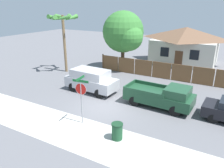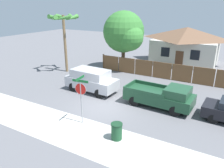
{
  "view_description": "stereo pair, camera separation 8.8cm",
  "coord_description": "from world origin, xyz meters",
  "px_view_note": "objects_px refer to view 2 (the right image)",
  "views": [
    {
      "loc": [
        7.49,
        -12.17,
        6.98
      ],
      "look_at": [
        0.26,
        0.74,
        1.6
      ],
      "focal_mm": 35.0,
      "sensor_mm": 36.0,
      "label": 1
    },
    {
      "loc": [
        7.57,
        -12.13,
        6.98
      ],
      "look_at": [
        0.26,
        0.74,
        1.6
      ],
      "focal_mm": 35.0,
      "sensor_mm": 36.0,
      "label": 2
    }
  ],
  "objects_px": {
    "palm_tree": "(64,23)",
    "stop_sign": "(81,92)",
    "house": "(186,45)",
    "orange_pickup": "(162,96)",
    "trash_bin": "(117,131)",
    "oak_tree": "(125,33)",
    "red_suv": "(91,80)"
  },
  "relations": [
    {
      "from": "oak_tree",
      "to": "red_suv",
      "type": "height_order",
      "value": "oak_tree"
    },
    {
      "from": "house",
      "to": "trash_bin",
      "type": "bearing_deg",
      "value": -88.26
    },
    {
      "from": "house",
      "to": "red_suv",
      "type": "bearing_deg",
      "value": -108.28
    },
    {
      "from": "house",
      "to": "trash_bin",
      "type": "xyz_separation_m",
      "value": [
        0.59,
        -19.3,
        -1.81
      ]
    },
    {
      "from": "oak_tree",
      "to": "red_suv",
      "type": "bearing_deg",
      "value": -85.43
    },
    {
      "from": "orange_pickup",
      "to": "red_suv",
      "type": "bearing_deg",
      "value": -177.38
    },
    {
      "from": "oak_tree",
      "to": "trash_bin",
      "type": "relative_size",
      "value": 6.78
    },
    {
      "from": "oak_tree",
      "to": "red_suv",
      "type": "relative_size",
      "value": 1.43
    },
    {
      "from": "orange_pickup",
      "to": "house",
      "type": "bearing_deg",
      "value": 98.59
    },
    {
      "from": "red_suv",
      "to": "orange_pickup",
      "type": "relative_size",
      "value": 0.91
    },
    {
      "from": "stop_sign",
      "to": "palm_tree",
      "type": "bearing_deg",
      "value": 127.76
    },
    {
      "from": "palm_tree",
      "to": "trash_bin",
      "type": "xyz_separation_m",
      "value": [
        11.04,
        -8.75,
        -4.77
      ]
    },
    {
      "from": "red_suv",
      "to": "trash_bin",
      "type": "relative_size",
      "value": 4.73
    },
    {
      "from": "stop_sign",
      "to": "trash_bin",
      "type": "relative_size",
      "value": 3.18
    },
    {
      "from": "orange_pickup",
      "to": "stop_sign",
      "type": "height_order",
      "value": "stop_sign"
    },
    {
      "from": "palm_tree",
      "to": "red_suv",
      "type": "xyz_separation_m",
      "value": [
        5.79,
        -3.57,
        -4.22
      ]
    },
    {
      "from": "palm_tree",
      "to": "orange_pickup",
      "type": "height_order",
      "value": "palm_tree"
    },
    {
      "from": "trash_bin",
      "to": "red_suv",
      "type": "bearing_deg",
      "value": 135.32
    },
    {
      "from": "trash_bin",
      "to": "house",
      "type": "bearing_deg",
      "value": 91.74
    },
    {
      "from": "house",
      "to": "palm_tree",
      "type": "bearing_deg",
      "value": -134.75
    },
    {
      "from": "stop_sign",
      "to": "trash_bin",
      "type": "xyz_separation_m",
      "value": [
        2.71,
        -0.48,
        -1.59
      ]
    },
    {
      "from": "house",
      "to": "orange_pickup",
      "type": "xyz_separation_m",
      "value": [
        1.45,
        -14.12,
        -1.47
      ]
    },
    {
      "from": "house",
      "to": "orange_pickup",
      "type": "height_order",
      "value": "house"
    },
    {
      "from": "oak_tree",
      "to": "orange_pickup",
      "type": "bearing_deg",
      "value": -48.0
    },
    {
      "from": "palm_tree",
      "to": "trash_bin",
      "type": "distance_m",
      "value": 14.87
    },
    {
      "from": "palm_tree",
      "to": "stop_sign",
      "type": "distance_m",
      "value": 12.16
    },
    {
      "from": "oak_tree",
      "to": "red_suv",
      "type": "distance_m",
      "value": 8.06
    },
    {
      "from": "oak_tree",
      "to": "orange_pickup",
      "type": "height_order",
      "value": "oak_tree"
    },
    {
      "from": "oak_tree",
      "to": "stop_sign",
      "type": "height_order",
      "value": "oak_tree"
    },
    {
      "from": "house",
      "to": "oak_tree",
      "type": "relative_size",
      "value": 1.25
    },
    {
      "from": "house",
      "to": "oak_tree",
      "type": "bearing_deg",
      "value": -128.2
    },
    {
      "from": "orange_pickup",
      "to": "trash_bin",
      "type": "height_order",
      "value": "orange_pickup"
    }
  ]
}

